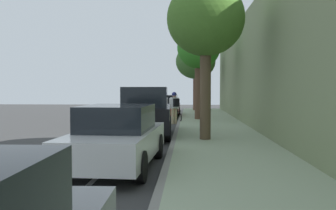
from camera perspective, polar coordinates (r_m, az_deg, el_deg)
The scene contains 14 objects.
ground at distance 14.48m, azimuth -6.20°, elevation -5.11°, with size 61.39×61.39×0.00m, color #333333.
sidewalk at distance 14.33m, azimuth 8.02°, elevation -4.88°, with size 3.26×38.37×0.16m, color #97A687.
curb_edge at distance 14.29m, azimuth 1.14°, elevation -4.88°, with size 0.16×38.37×0.16m, color gray.
lane_stripe_centre at distance 13.92m, azimuth -17.66°, elevation -5.51°, with size 0.14×35.80×0.01m.
lane_stripe_bike_edge at distance 14.42m, azimuth -4.73°, elevation -5.12°, with size 0.12×38.37×0.01m, color white.
building_facade at distance 14.52m, azimuth 15.55°, elevation 6.26°, with size 0.50×38.37×5.78m, color gray.
parked_sedan_white_second at distance 8.98m, azimuth -7.89°, elevation -4.95°, with size 2.00×4.48×1.52m.
parked_suv_black_mid at distance 14.76m, azimuth -3.37°, elevation -0.96°, with size 2.13×4.78×1.99m.
parked_sedan_red_far at distance 24.51m, azimuth -0.45°, elevation -0.23°, with size 1.94×4.45×1.52m.
bicycle_at_curb at distance 20.57m, azimuth 0.47°, elevation -1.81°, with size 1.26×1.25×0.75m.
cyclist_with_backpack at distance 20.05m, azimuth 1.02°, elevation 0.10°, with size 0.55×0.53×1.76m.
street_tree_near_cyclist at distance 13.04m, azimuth 5.88°, elevation 12.95°, with size 2.69×2.69×5.48m.
street_tree_mid_block at distance 21.61m, azimuth 4.79°, elevation 8.65°, with size 2.50×2.50×5.42m.
street_tree_far_end at distance 30.65m, azimuth 4.32°, elevation 6.70°, with size 3.29×3.29×5.50m.
Camera 1 is at (2.35, -14.16, 1.91)m, focal length 39.22 mm.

